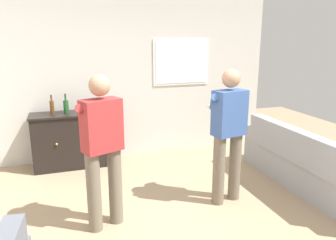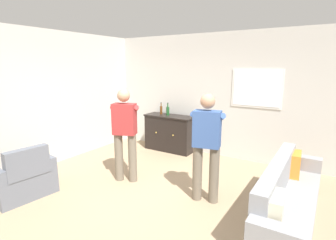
% 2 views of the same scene
% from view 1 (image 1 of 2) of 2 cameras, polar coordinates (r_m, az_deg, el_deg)
% --- Properties ---
extents(ground, '(10.40, 10.40, 0.00)m').
position_cam_1_polar(ground, '(3.73, 1.77, -18.94)').
color(ground, '#9E8466').
extents(wall_back_with_window, '(5.20, 0.15, 2.80)m').
position_cam_1_polar(wall_back_with_window, '(5.73, -7.11, 7.76)').
color(wall_back_with_window, beige).
rests_on(wall_back_with_window, ground).
extents(couch, '(0.57, 2.41, 0.85)m').
position_cam_1_polar(couch, '(4.87, 22.94, -7.45)').
color(couch, gray).
rests_on(couch, ground).
extents(sideboard_cabinet, '(1.25, 0.49, 0.88)m').
position_cam_1_polar(sideboard_cabinet, '(5.47, -16.27, -3.33)').
color(sideboard_cabinet, black).
rests_on(sideboard_cabinet, ground).
extents(bottle_wine_green, '(0.08, 0.08, 0.31)m').
position_cam_1_polar(bottle_wine_green, '(5.34, -17.34, 2.31)').
color(bottle_wine_green, '#1E4C23').
rests_on(bottle_wine_green, sideboard_cabinet).
extents(bottle_liquor_amber, '(0.06, 0.06, 0.30)m').
position_cam_1_polar(bottle_liquor_amber, '(5.36, -19.56, 2.19)').
color(bottle_liquor_amber, '#593314').
rests_on(bottle_liquor_amber, sideboard_cabinet).
extents(person_standing_left, '(0.52, 0.52, 1.68)m').
position_cam_1_polar(person_standing_left, '(3.51, -11.41, -4.31)').
color(person_standing_left, '#6B6051').
rests_on(person_standing_left, ground).
extents(person_standing_right, '(0.55, 0.51, 1.68)m').
position_cam_1_polar(person_standing_right, '(4.06, 10.42, -1.74)').
color(person_standing_right, '#6B6051').
rests_on(person_standing_right, ground).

